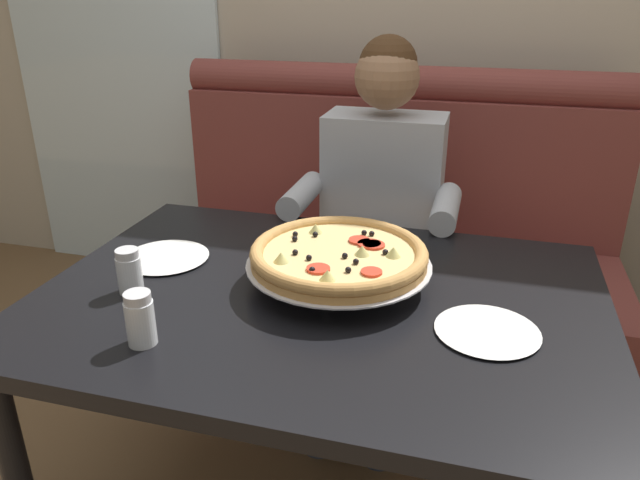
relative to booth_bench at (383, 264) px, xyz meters
The scene contains 9 objects.
booth_bench is the anchor object (origin of this frame).
dining_table 0.97m from the booth_bench, 90.00° to the right, with size 1.31×0.93×0.75m.
diner_main 0.41m from the booth_bench, 87.11° to the right, with size 0.54×0.64×1.27m.
pizza 0.97m from the booth_bench, 87.99° to the right, with size 0.44×0.44×0.11m.
shaker_pepper_flakes 1.20m from the booth_bench, 112.26° to the right, with size 0.06×0.06×0.11m.
shaker_parmesan 1.33m from the booth_bench, 103.06° to the right, with size 0.06×0.06×0.11m.
plate_near_left 1.14m from the booth_bench, 69.24° to the right, with size 0.22×0.22×0.02m.
plate_near_right 1.03m from the booth_bench, 117.31° to the right, with size 0.23×0.23×0.02m.
patio_chair 1.99m from the booth_bench, 139.06° to the left, with size 0.41×0.41×0.86m.
Camera 1 is at (0.33, -1.19, 1.41)m, focal length 33.54 mm.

